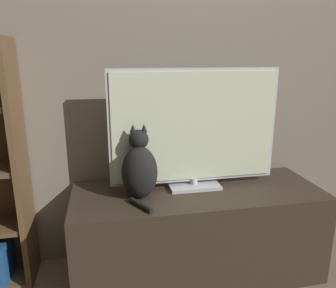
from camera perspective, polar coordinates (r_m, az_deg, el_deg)
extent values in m
cube|color=#756B5B|center=(2.10, 3.25, 14.80)|extent=(4.80, 0.05, 2.60)
cube|color=#33281E|center=(2.08, 5.07, -14.96)|extent=(1.46, 0.55, 0.54)
cube|color=#B7B7BC|center=(2.00, 4.49, -7.13)|extent=(0.30, 0.18, 0.02)
cylinder|color=#B7B7BC|center=(1.99, 4.51, -6.37)|extent=(0.04, 0.04, 0.04)
cube|color=#B7B7BC|center=(1.90, 4.65, 3.05)|extent=(0.99, 0.02, 0.66)
cube|color=beige|center=(1.89, 4.76, 2.96)|extent=(0.96, 0.01, 0.63)
ellipsoid|color=black|center=(1.81, -4.96, -4.97)|extent=(0.21, 0.19, 0.30)
ellipsoid|color=silver|center=(1.87, -5.01, -4.72)|extent=(0.11, 0.07, 0.16)
sphere|color=black|center=(1.79, -5.12, 0.79)|extent=(0.12, 0.12, 0.11)
cone|color=black|center=(1.77, -6.14, 2.74)|extent=(0.04, 0.04, 0.04)
cone|color=black|center=(1.77, -4.20, 2.80)|extent=(0.04, 0.04, 0.04)
cylinder|color=black|center=(1.74, -4.71, -10.54)|extent=(0.11, 0.17, 0.03)
cube|color=brown|center=(2.02, -24.23, -3.79)|extent=(0.03, 0.28, 1.41)
cube|color=navy|center=(2.27, -26.53, -17.41)|extent=(0.05, 0.22, 0.24)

